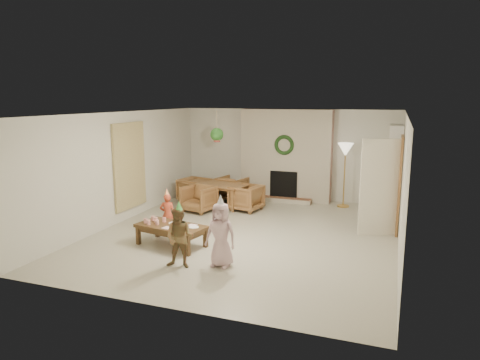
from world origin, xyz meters
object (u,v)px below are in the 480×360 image
at_px(coffee_table_top, 171,227).
at_px(dining_chair_near, 199,199).
at_px(child_red, 167,214).
at_px(dining_chair_far, 232,188).
at_px(child_plaid, 180,238).
at_px(dining_chair_left, 194,190).
at_px(child_pink, 221,235).
at_px(dining_table, 216,194).
at_px(dining_chair_right, 246,198).

bearing_deg(coffee_table_top, dining_chair_near, 114.91).
xyz_separation_m(dining_chair_near, child_red, (0.18, -1.90, 0.10)).
distance_m(dining_chair_near, child_red, 1.92).
xyz_separation_m(dining_chair_far, child_red, (-0.16, -3.35, 0.10)).
distance_m(dining_chair_near, child_plaid, 3.63).
xyz_separation_m(dining_chair_left, child_plaid, (1.81, -4.30, 0.19)).
height_order(dining_chair_left, child_pink, child_pink).
bearing_deg(child_plaid, dining_table, 97.76).
height_order(dining_chair_right, child_pink, child_pink).
relative_size(dining_chair_far, child_plaid, 0.70).
xyz_separation_m(coffee_table_top, child_pink, (1.28, -0.62, 0.17)).
height_order(dining_table, child_pink, child_pink).
bearing_deg(dining_chair_far, dining_chair_left, 45.00).
distance_m(dining_chair_near, dining_chair_left, 1.05).
relative_size(dining_table, child_plaid, 1.65).
bearing_deg(coffee_table_top, dining_chair_left, 120.23).
distance_m(dining_chair_near, dining_chair_far, 1.49).
bearing_deg(coffee_table_top, child_plaid, -42.51).
distance_m(dining_chair_near, child_pink, 3.65).
bearing_deg(dining_chair_near, child_pink, -45.75).
bearing_deg(dining_chair_right, child_plaid, 15.85).
bearing_deg(child_plaid, dining_chair_right, 85.67).
bearing_deg(dining_chair_near, child_red, -71.28).
distance_m(dining_chair_near, dining_chair_right, 1.19).
relative_size(dining_table, dining_chair_near, 2.34).
relative_size(dining_table, coffee_table_top, 1.27).
bearing_deg(child_plaid, dining_chair_far, 93.71).
bearing_deg(dining_chair_left, coffee_table_top, -148.06).
distance_m(child_plaid, child_pink, 0.68).
bearing_deg(coffee_table_top, dining_chair_far, 105.20).
height_order(dining_chair_left, child_red, child_red).
bearing_deg(dining_chair_far, child_plaid, 113.90).
height_order(dining_chair_near, child_plaid, child_plaid).
xyz_separation_m(dining_chair_right, child_red, (-0.89, -2.42, 0.10)).
height_order(dining_chair_near, dining_chair_left, same).
xyz_separation_m(dining_chair_near, child_plaid, (1.26, -3.41, 0.19)).
bearing_deg(child_red, child_plaid, 101.74).
distance_m(dining_chair_far, child_red, 3.36).
bearing_deg(dining_table, dining_chair_far, 90.00).
xyz_separation_m(coffee_table_top, child_plaid, (0.66, -0.91, 0.13)).
distance_m(dining_chair_near, coffee_table_top, 2.57).
height_order(dining_chair_far, dining_chair_right, same).
bearing_deg(dining_chair_near, coffee_table_top, -63.37).
height_order(dining_chair_far, child_plaid, child_plaid).
bearing_deg(child_pink, dining_chair_far, 111.44).
xyz_separation_m(coffee_table_top, child_red, (-0.41, 0.59, 0.05)).
bearing_deg(dining_chair_left, dining_table, -90.00).
height_order(dining_chair_near, child_red, child_red).
relative_size(dining_chair_near, child_plaid, 0.70).
height_order(dining_chair_near, coffee_table_top, dining_chair_near).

